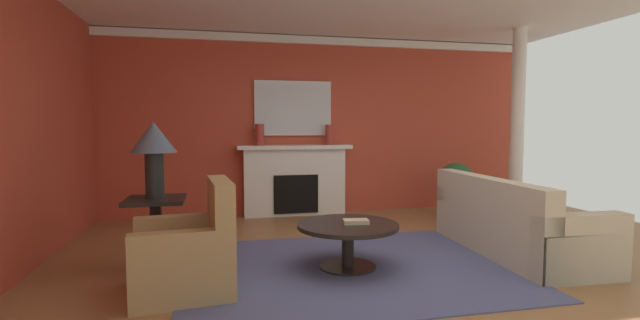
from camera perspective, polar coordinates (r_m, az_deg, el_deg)
ground_plane at (r=4.75m, az=7.64°, el=-12.92°), size 8.78×8.78×0.00m
wall_fireplace at (r=7.37m, az=-0.23°, el=4.45°), size 7.36×0.12×2.85m
wall_window at (r=4.92m, az=-34.85°, el=3.80°), size 0.12×6.36×2.85m
crown_moulding at (r=7.42m, az=-0.10°, el=14.91°), size 7.36×0.08×0.12m
area_rug at (r=4.58m, az=3.54°, el=-13.51°), size 3.16×2.55×0.01m
fireplace at (r=7.13m, az=-3.24°, el=-2.78°), size 1.80×0.35×1.11m
mantel_mirror at (r=7.21m, az=-3.44°, el=6.57°), size 1.23×0.04×0.87m
sofa at (r=5.45m, az=23.24°, el=-7.78°), size 0.98×2.13×0.85m
armchair_near_window at (r=4.03m, az=-16.43°, el=-11.68°), size 0.87×0.87×0.95m
coffee_table at (r=4.49m, az=3.56°, el=-9.50°), size 1.00×1.00×0.45m
side_table at (r=4.78m, az=-20.10°, el=-8.11°), size 0.56×0.56×0.70m
table_lamp at (r=4.67m, az=-20.36°, el=1.83°), size 0.44×0.44×0.75m
vase_mantel_right at (r=7.15m, az=1.16°, el=3.23°), size 0.12×0.12×0.32m
vase_mantel_left at (r=6.96m, az=-7.67°, el=3.20°), size 0.14×0.14×0.33m
book_red_cover at (r=4.46m, az=4.57°, el=-7.81°), size 0.27×0.18×0.04m
potted_plant at (r=7.39m, az=16.88°, el=-3.00°), size 0.56×0.56×0.83m
column_white at (r=7.37m, az=23.77°, el=4.09°), size 0.20×0.20×2.85m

